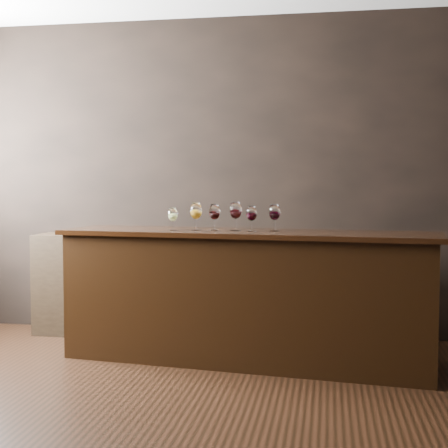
% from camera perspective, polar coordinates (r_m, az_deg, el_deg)
% --- Properties ---
extents(ground, '(5.00, 5.00, 0.00)m').
position_cam_1_polar(ground, '(3.66, -9.55, -17.69)').
color(ground, black).
rests_on(ground, ground).
extents(room_shell, '(5.02, 4.52, 2.81)m').
position_cam_1_polar(room_shell, '(3.64, -12.79, 11.14)').
color(room_shell, black).
rests_on(room_shell, ground).
extents(bar_counter, '(2.77, 0.91, 0.95)m').
position_cam_1_polar(bar_counter, '(4.69, 1.95, -6.88)').
color(bar_counter, black).
rests_on(bar_counter, ground).
extents(bar_top, '(2.86, 0.99, 0.04)m').
position_cam_1_polar(bar_top, '(4.63, 1.97, -0.86)').
color(bar_top, black).
rests_on(bar_top, bar_counter).
extents(back_bar_shelf, '(2.47, 0.40, 0.89)m').
position_cam_1_polar(back_bar_shelf, '(5.49, -4.68, -5.68)').
color(back_bar_shelf, black).
rests_on(back_bar_shelf, ground).
extents(glass_white, '(0.07, 0.07, 0.17)m').
position_cam_1_polar(glass_white, '(4.69, -4.71, 0.84)').
color(glass_white, white).
rests_on(glass_white, bar_top).
extents(glass_amber, '(0.09, 0.09, 0.21)m').
position_cam_1_polar(glass_amber, '(4.67, -2.57, 1.15)').
color(glass_amber, white).
rests_on(glass_amber, bar_top).
extents(glass_red_a, '(0.09, 0.09, 0.20)m').
position_cam_1_polar(glass_red_a, '(4.68, -0.87, 1.06)').
color(glass_red_a, white).
rests_on(glass_red_a, bar_top).
extents(glass_red_b, '(0.09, 0.09, 0.22)m').
position_cam_1_polar(glass_red_b, '(4.66, 1.08, 1.21)').
color(glass_red_b, white).
rests_on(glass_red_b, bar_top).
extents(glass_red_c, '(0.08, 0.08, 0.19)m').
position_cam_1_polar(glass_red_c, '(4.60, 2.54, 0.92)').
color(glass_red_c, white).
rests_on(glass_red_c, bar_top).
extents(glass_red_d, '(0.09, 0.09, 0.20)m').
position_cam_1_polar(glass_red_d, '(4.62, 4.65, 1.03)').
color(glass_red_d, white).
rests_on(glass_red_d, bar_top).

